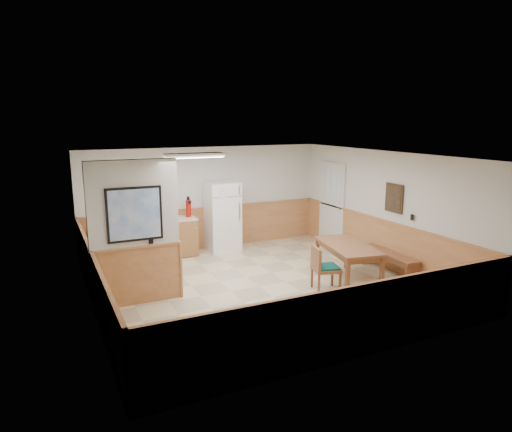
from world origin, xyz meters
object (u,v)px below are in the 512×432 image
dining_table (348,249)px  dining_chair (322,265)px  refrigerator (222,216)px  dining_bench (389,257)px  fire_extinguisher (188,208)px  soap_bottle (109,219)px

dining_table → dining_chair: 0.78m
refrigerator → dining_bench: (2.49, -3.10, -0.50)m
dining_chair → fire_extinguisher: size_ratio=1.75×
dining_bench → dining_chair: (-1.83, -0.23, 0.15)m
dining_chair → fire_extinguisher: (-1.49, 3.38, 0.62)m
refrigerator → dining_chair: (0.66, -3.33, -0.35)m
soap_bottle → dining_chair: bearing=-46.0°
dining_table → dining_chair: dining_chair is taller
dining_bench → fire_extinguisher: size_ratio=3.15×
dining_table → soap_bottle: size_ratio=7.82×
refrigerator → soap_bottle: 2.64m
dining_bench → dining_chair: dining_chair is taller
dining_table → fire_extinguisher: size_ratio=3.58×
refrigerator → dining_chair: bearing=-78.6°
refrigerator → soap_bottle: size_ratio=7.58×
dining_table → dining_bench: dining_table is taller
dining_table → dining_bench: (1.09, 0.02, -0.31)m
dining_chair → soap_bottle: size_ratio=3.84×
fire_extinguisher → soap_bottle: bearing=-162.1°
fire_extinguisher → soap_bottle: 1.81m
dining_bench → fire_extinguisher: 4.64m
dining_chair → soap_bottle: bearing=148.4°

